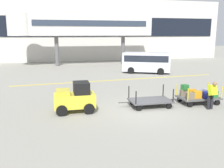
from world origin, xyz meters
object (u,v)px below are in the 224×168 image
Objects in this scene: baggage_tug at (75,98)px; baggage_cart_middle at (198,95)px; baggage_cart_lead at (150,101)px; shuttle_van at (147,61)px; baggage_handler at (212,94)px.

baggage_cart_middle is (7.16, -0.13, -0.24)m from baggage_tug.
baggage_cart_lead is 3.01m from baggage_cart_middle.
baggage_cart_lead is 0.59× the size of shuttle_van.
baggage_tug is 0.70× the size of baggage_cart_middle.
shuttle_van is at bearing 69.22° from baggage_cart_lead.
baggage_tug is 7.17m from baggage_cart_middle.
baggage_cart_lead is at bearing -1.06° from baggage_tug.
baggage_tug reaches higher than baggage_handler.
baggage_tug is 4.18m from baggage_cart_lead.
baggage_cart_middle is 1.28m from baggage_handler.
baggage_cart_middle is 11.60m from shuttle_van.
baggage_cart_lead is at bearing 156.90° from baggage_handler.
baggage_tug is at bearing 169.27° from baggage_handler.
shuttle_van is (1.34, 11.50, 0.72)m from baggage_cart_middle.
baggage_cart_lead is at bearing 179.07° from baggage_cart_middle.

